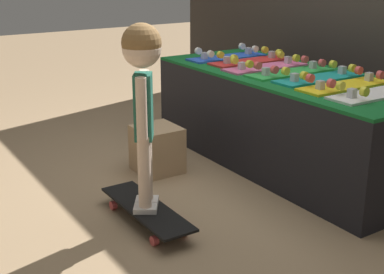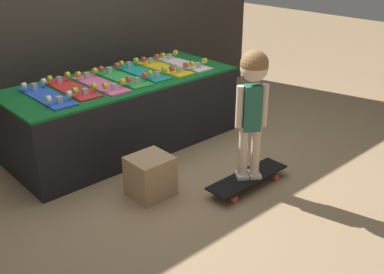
{
  "view_description": "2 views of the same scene",
  "coord_description": "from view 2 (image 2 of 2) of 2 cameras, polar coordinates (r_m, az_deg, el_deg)",
  "views": [
    {
      "loc": [
        2.65,
        -2.04,
        1.39
      ],
      "look_at": [
        0.07,
        -0.36,
        0.37
      ],
      "focal_mm": 50.0,
      "sensor_mm": 36.0,
      "label": 1
    },
    {
      "loc": [
        -2.13,
        -2.77,
        1.84
      ],
      "look_at": [
        0.05,
        -0.38,
        0.36
      ],
      "focal_mm": 42.0,
      "sensor_mm": 36.0,
      "label": 2
    }
  ],
  "objects": [
    {
      "name": "skateboard_white_on_rack",
      "position": [
        4.48,
        -1.11,
        9.41
      ],
      "size": [
        0.2,
        0.65,
        0.09
      ],
      "color": "white",
      "rests_on": "display_rack"
    },
    {
      "name": "skateboard_yellow_on_rack",
      "position": [
        4.34,
        -3.55,
        8.84
      ],
      "size": [
        0.2,
        0.65,
        0.09
      ],
      "color": "yellow",
      "rests_on": "display_rack"
    },
    {
      "name": "display_rack",
      "position": [
        4.18,
        -8.6,
        3.05
      ],
      "size": [
        2.09,
        0.86,
        0.65
      ],
      "color": "black",
      "rests_on": "ground_plane"
    },
    {
      "name": "skateboard_on_floor",
      "position": [
        3.58,
        7.08,
        -5.2
      ],
      "size": [
        0.75,
        0.21,
        0.09
      ],
      "color": "black",
      "rests_on": "ground_plane"
    },
    {
      "name": "skateboard_green_on_rack",
      "position": [
        4.06,
        -8.79,
        7.5
      ],
      "size": [
        0.2,
        0.65,
        0.09
      ],
      "color": "green",
      "rests_on": "display_rack"
    },
    {
      "name": "back_wall",
      "position": [
        4.66,
        -15.14,
        15.04
      ],
      "size": [
        4.94,
        0.1,
        2.27
      ],
      "color": "#332D28",
      "rests_on": "ground_plane"
    },
    {
      "name": "skateboard_red_on_rack",
      "position": [
        3.86,
        -15.03,
        6.05
      ],
      "size": [
        0.2,
        0.65,
        0.09
      ],
      "color": "red",
      "rests_on": "display_rack"
    },
    {
      "name": "ground_plane",
      "position": [
        3.95,
        -4.24,
        -3.26
      ],
      "size": [
        16.0,
        16.0,
        0.0
      ],
      "primitive_type": "plane",
      "color": "#9E7F5B"
    },
    {
      "name": "child",
      "position": [
        3.28,
        7.73,
        5.77
      ],
      "size": [
        0.23,
        0.21,
        1.0
      ],
      "rotation": [
        0.0,
        0.0,
        -0.59
      ],
      "color": "silver",
      "rests_on": "skateboard_on_floor"
    },
    {
      "name": "storage_box",
      "position": [
        3.42,
        -5.32,
        -4.94
      ],
      "size": [
        0.31,
        0.28,
        0.32
      ],
      "color": "tan",
      "rests_on": "ground_plane"
    },
    {
      "name": "skateboard_teal_on_rack",
      "position": [
        4.21,
        -6.3,
        8.27
      ],
      "size": [
        0.2,
        0.65,
        0.09
      ],
      "color": "teal",
      "rests_on": "display_rack"
    },
    {
      "name": "skateboard_blue_on_rack",
      "position": [
        3.73,
        -17.97,
        5.04
      ],
      "size": [
        0.2,
        0.65,
        0.09
      ],
      "color": "blue",
      "rests_on": "display_rack"
    },
    {
      "name": "skateboard_pink_on_rack",
      "position": [
        3.93,
        -11.59,
        6.7
      ],
      "size": [
        0.2,
        0.65,
        0.09
      ],
      "color": "pink",
      "rests_on": "display_rack"
    }
  ]
}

